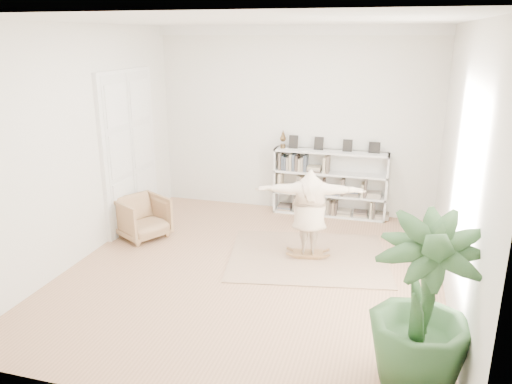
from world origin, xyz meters
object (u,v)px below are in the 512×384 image
bookshelf (329,184)px  armchair (142,218)px  rocker_board (308,254)px  person (309,210)px  houseplant (422,305)px

bookshelf → armchair: 3.63m
armchair → rocker_board: bearing=-61.2°
armchair → bookshelf: bearing=-25.9°
bookshelf → person: size_ratio=1.29×
bookshelf → rocker_board: (-0.03, -2.09, -0.57)m
bookshelf → armchair: bookshelf is taller
rocker_board → armchair: bearing=168.4°
rocker_board → person: size_ratio=0.31×
rocker_board → houseplant: houseplant is taller
bookshelf → houseplant: 5.06m
rocker_board → houseplant: (1.59, -2.72, 0.84)m
armchair → houseplant: bearing=-91.5°
rocker_board → person: bearing=16.0°
bookshelf → person: bookshelf is taller
armchair → houseplant: houseplant is taller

